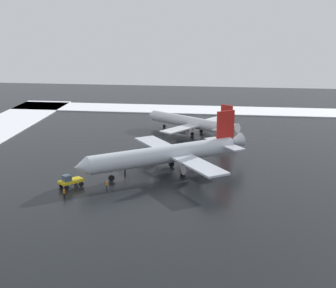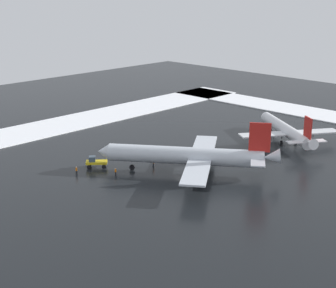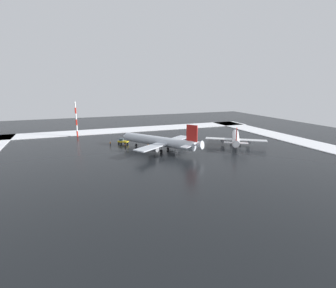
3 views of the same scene
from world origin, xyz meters
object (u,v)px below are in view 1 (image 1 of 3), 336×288
Objects in this scene: airplane_far_rear at (167,154)px; ground_crew_beside_wing at (125,169)px; pushback_tug at (70,181)px; airplane_parked_portside at (192,122)px; ground_crew_mid_apron at (64,193)px; ground_crew_by_nose_gear at (107,185)px.

ground_crew_beside_wing is at bearing -19.00° from airplane_far_rear.
airplane_parked_portside is at bearing -160.88° from pushback_tug.
airplane_parked_portside reaches higher than ground_crew_mid_apron.
ground_crew_by_nose_gear is at bearing 109.69° from airplane_parked_portside.
airplane_far_rear is 34.39m from airplane_parked_portside.
airplane_parked_portside is at bearing -129.09° from airplane_far_rear.
airplane_parked_portside is 38.37m from ground_crew_beside_wing.
ground_crew_mid_apron is (51.57, -18.86, -2.09)m from airplane_parked_portside.
pushback_tug is at bearing -41.65° from ground_crew_beside_wing.
airplane_parked_portside is 49.99m from pushback_tug.
pushback_tug is 2.86× the size of ground_crew_beside_wing.
pushback_tug reaches higher than ground_crew_by_nose_gear.
ground_crew_mid_apron is (5.59, 0.66, -0.31)m from pushback_tug.
ground_crew_mid_apron is at bearing -26.79° from ground_crew_beside_wing.
airplane_far_rear reaches higher than ground_crew_mid_apron.
ground_crew_beside_wing is at bearing 87.79° from ground_crew_mid_apron.
airplane_far_rear is 19.79× the size of ground_crew_by_nose_gear.
airplane_parked_portside is (-34.30, 2.32, -0.78)m from airplane_far_rear.
pushback_tug reaches higher than ground_crew_beside_wing.
ground_crew_mid_apron is 1.00× the size of ground_crew_by_nose_gear.
ground_crew_beside_wing is at bearing 178.62° from pushback_tug.
ground_crew_by_nose_gear is (-5.21, 6.59, 0.00)m from ground_crew_mid_apron.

